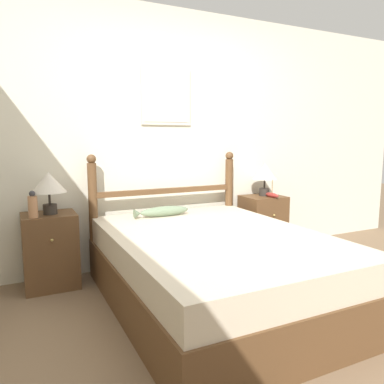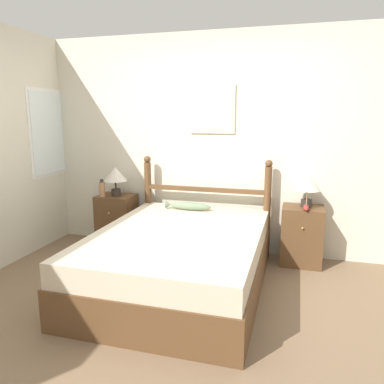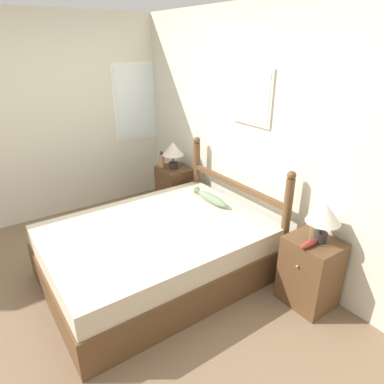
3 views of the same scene
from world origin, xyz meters
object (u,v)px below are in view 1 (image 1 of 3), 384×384
Objects in this scene: bottle at (33,206)px; table_lamp_left at (49,184)px; nightstand_left at (50,251)px; fish_pillow at (162,211)px; bed at (216,269)px; nightstand_right at (263,225)px; table_lamp_right at (265,173)px; model_boat at (272,195)px.

table_lamp_left is at bearing 35.09° from bottle.
nightstand_left is 1.22× the size of fish_pillow.
bed is 1.55m from bottle.
nightstand_right is 2.92× the size of bottle.
table_lamp_right reaches higher than nightstand_left.
model_boat is at bearing -90.59° from table_lamp_right.
fish_pillow is at bearing -7.05° from table_lamp_left.
nightstand_right is at bearing 39.32° from bed.
nightstand_left reaches higher than bed.
bed is 9.73× the size of model_boat.
table_lamp_right is (2.24, 0.04, 0.00)m from table_lamp_left.
model_boat reaches higher than nightstand_left.
table_lamp_right is 1.32m from fish_pillow.
nightstand_right is at bearing 2.84° from bottle.
table_lamp_right reaches higher than fish_pillow.
bed is 5.85× the size of table_lamp_left.
table_lamp_right is 0.27m from model_boat.
table_lamp_left reaches higher than nightstand_right.
bottle reaches higher than fish_pillow.
bed is 1.45m from model_boat.
bottle is (-1.24, 0.80, 0.47)m from bed.
table_lamp_left and table_lamp_right have the same top height.
table_lamp_left is 2.26m from model_boat.
fish_pillow is (1.10, -0.02, -0.14)m from bottle.
table_lamp_right is at bearing 39.30° from bed.
bottle is (-0.14, -0.10, -0.15)m from table_lamp_left.
fish_pillow is (0.98, -0.14, 0.28)m from nightstand_left.
model_boat is (2.26, -0.12, 0.35)m from nightstand_left.
fish_pillow is at bearing -179.02° from model_boat.
bed is at bearing -140.68° from nightstand_right.
table_lamp_left reaches higher than bed.
nightstand_right reaches higher than bed.
fish_pillow is at bearing -1.23° from bottle.
bed is 9.46× the size of bottle.
table_lamp_left is 1.00× the size of table_lamp_right.
nightstand_left is 3.00× the size of model_boat.
nightstand_left is 1.00× the size of nightstand_right.
bottle reaches higher than nightstand_right.
nightstand_left and nightstand_right have the same top height.
table_lamp_left is (-2.22, -0.02, 0.58)m from nightstand_right.
table_lamp_left is (0.01, -0.02, 0.58)m from nightstand_left.
table_lamp_right reaches higher than bottle.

